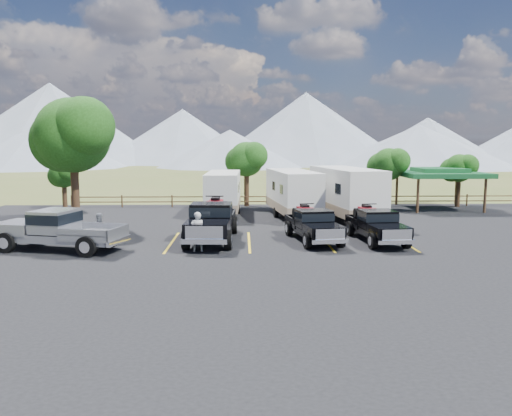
{
  "coord_description": "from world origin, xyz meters",
  "views": [
    {
      "loc": [
        -2.34,
        -21.45,
        5.14
      ],
      "look_at": [
        -1.6,
        5.67,
        1.6
      ],
      "focal_mm": 35.0,
      "sensor_mm": 36.0,
      "label": 1
    }
  ],
  "objects_px": {
    "tree_big_nw": "(72,135)",
    "trailer_left": "(223,192)",
    "pickup_silver": "(59,229)",
    "rig_left": "(212,220)",
    "person_a": "(197,232)",
    "person_b": "(101,230)",
    "trailer_right": "(346,193)",
    "pavilion": "(439,173)",
    "rig_center": "(313,224)",
    "rig_right": "(376,224)",
    "trailer_center": "(293,193)"
  },
  "relations": [
    {
      "from": "pickup_silver",
      "to": "person_a",
      "type": "relative_size",
      "value": 3.61
    },
    {
      "from": "rig_left",
      "to": "person_a",
      "type": "distance_m",
      "value": 2.7
    },
    {
      "from": "rig_right",
      "to": "trailer_left",
      "type": "bearing_deg",
      "value": 124.13
    },
    {
      "from": "pavilion",
      "to": "pickup_silver",
      "type": "distance_m",
      "value": 28.34
    },
    {
      "from": "pavilion",
      "to": "trailer_left",
      "type": "xyz_separation_m",
      "value": [
        -16.71,
        -2.84,
        -1.16
      ]
    },
    {
      "from": "pavilion",
      "to": "pickup_silver",
      "type": "height_order",
      "value": "pavilion"
    },
    {
      "from": "trailer_center",
      "to": "person_a",
      "type": "bearing_deg",
      "value": -125.1
    },
    {
      "from": "trailer_right",
      "to": "person_a",
      "type": "relative_size",
      "value": 5.29
    },
    {
      "from": "tree_big_nw",
      "to": "trailer_left",
      "type": "height_order",
      "value": "tree_big_nw"
    },
    {
      "from": "pavilion",
      "to": "rig_center",
      "type": "distance_m",
      "value": 17.4
    },
    {
      "from": "rig_right",
      "to": "person_a",
      "type": "xyz_separation_m",
      "value": [
        -9.09,
        -2.2,
        0.05
      ]
    },
    {
      "from": "rig_center",
      "to": "person_b",
      "type": "distance_m",
      "value": 10.78
    },
    {
      "from": "trailer_center",
      "to": "pickup_silver",
      "type": "relative_size",
      "value": 1.37
    },
    {
      "from": "rig_center",
      "to": "rig_right",
      "type": "height_order",
      "value": "same"
    },
    {
      "from": "pavilion",
      "to": "person_a",
      "type": "height_order",
      "value": "pavilion"
    },
    {
      "from": "rig_left",
      "to": "trailer_right",
      "type": "distance_m",
      "value": 10.77
    },
    {
      "from": "rig_center",
      "to": "pickup_silver",
      "type": "relative_size",
      "value": 0.84
    },
    {
      "from": "person_b",
      "to": "trailer_right",
      "type": "bearing_deg",
      "value": -20.94
    },
    {
      "from": "trailer_center",
      "to": "person_a",
      "type": "xyz_separation_m",
      "value": [
        -5.59,
        -10.61,
        -0.74
      ]
    },
    {
      "from": "rig_right",
      "to": "trailer_left",
      "type": "height_order",
      "value": "trailer_left"
    },
    {
      "from": "trailer_center",
      "to": "person_a",
      "type": "relative_size",
      "value": 4.94
    },
    {
      "from": "person_a",
      "to": "rig_left",
      "type": "bearing_deg",
      "value": -111.77
    },
    {
      "from": "pavilion",
      "to": "trailer_center",
      "type": "distance_m",
      "value": 12.78
    },
    {
      "from": "rig_left",
      "to": "trailer_center",
      "type": "relative_size",
      "value": 0.73
    },
    {
      "from": "pavilion",
      "to": "rig_left",
      "type": "height_order",
      "value": "pavilion"
    },
    {
      "from": "person_b",
      "to": "trailer_left",
      "type": "bearing_deg",
      "value": 11.88
    },
    {
      "from": "rig_right",
      "to": "trailer_left",
      "type": "xyz_separation_m",
      "value": [
        -8.33,
        10.15,
        0.69
      ]
    },
    {
      "from": "trailer_left",
      "to": "pickup_silver",
      "type": "xyz_separation_m",
      "value": [
        -7.4,
        -11.95,
        -0.57
      ]
    },
    {
      "from": "trailer_right",
      "to": "rig_left",
      "type": "bearing_deg",
      "value": -150.76
    },
    {
      "from": "trailer_left",
      "to": "trailer_center",
      "type": "relative_size",
      "value": 0.93
    },
    {
      "from": "rig_left",
      "to": "rig_right",
      "type": "bearing_deg",
      "value": -0.17
    },
    {
      "from": "trailer_right",
      "to": "person_b",
      "type": "relative_size",
      "value": 5.99
    },
    {
      "from": "rig_right",
      "to": "trailer_center",
      "type": "relative_size",
      "value": 0.61
    },
    {
      "from": "person_b",
      "to": "pickup_silver",
      "type": "bearing_deg",
      "value": 156.8
    },
    {
      "from": "pavilion",
      "to": "rig_right",
      "type": "xyz_separation_m",
      "value": [
        -8.38,
        -12.99,
        -1.85
      ]
    },
    {
      "from": "pickup_silver",
      "to": "pavilion",
      "type": "bearing_deg",
      "value": 135.92
    },
    {
      "from": "trailer_left",
      "to": "trailer_right",
      "type": "distance_m",
      "value": 8.75
    },
    {
      "from": "rig_center",
      "to": "trailer_left",
      "type": "relative_size",
      "value": 0.66
    },
    {
      "from": "trailer_center",
      "to": "trailer_left",
      "type": "bearing_deg",
      "value": 152.81
    },
    {
      "from": "rig_center",
      "to": "person_a",
      "type": "bearing_deg",
      "value": -166.72
    },
    {
      "from": "rig_center",
      "to": "rig_right",
      "type": "bearing_deg",
      "value": -13.0
    },
    {
      "from": "pavilion",
      "to": "trailer_center",
      "type": "height_order",
      "value": "trailer_center"
    },
    {
      "from": "pavilion",
      "to": "rig_left",
      "type": "relative_size",
      "value": 0.91
    },
    {
      "from": "rig_left",
      "to": "rig_center",
      "type": "height_order",
      "value": "rig_left"
    },
    {
      "from": "trailer_right",
      "to": "person_b",
      "type": "height_order",
      "value": "trailer_right"
    },
    {
      "from": "rig_center",
      "to": "person_b",
      "type": "bearing_deg",
      "value": 176.62
    },
    {
      "from": "rig_left",
      "to": "trailer_right",
      "type": "bearing_deg",
      "value": 41.19
    },
    {
      "from": "rig_left",
      "to": "rig_right",
      "type": "distance_m",
      "value": 8.57
    },
    {
      "from": "rig_left",
      "to": "pickup_silver",
      "type": "height_order",
      "value": "rig_left"
    },
    {
      "from": "pickup_silver",
      "to": "person_a",
      "type": "xyz_separation_m",
      "value": [
        6.64,
        -0.4,
        -0.07
      ]
    }
  ]
}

